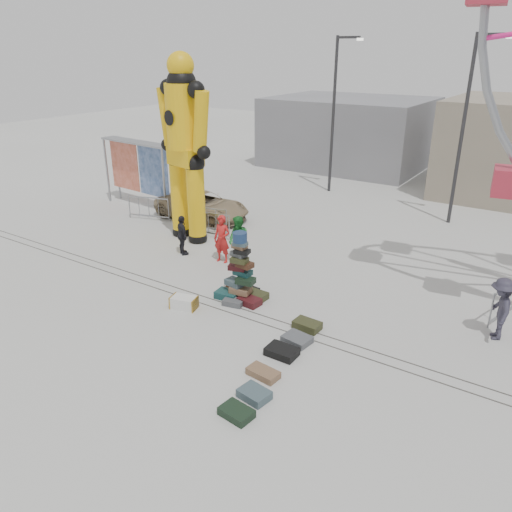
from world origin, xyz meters
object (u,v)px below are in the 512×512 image
Objects in this scene: steamer_trunk at (184,303)px; barricade_wheel_front at (508,300)px; barricade_dummy_b at (206,219)px; pedestrian_grey at (500,309)px; lamp_post_right at (466,123)px; suitcase_tower at (241,281)px; barricade_dummy_a at (149,208)px; pedestrian_red at (222,239)px; parked_suv at (202,206)px; pedestrian_black at (182,235)px; pedestrian_green at (239,240)px; crash_test_dummy at (185,143)px; barricade_dummy_c at (208,224)px; lamp_post_left at (335,108)px; banner_scaffold at (138,158)px.

steamer_trunk is 9.63m from barricade_wheel_front.
barricade_dummy_b is 1.12× the size of pedestrian_grey.
lamp_post_right is 12.65m from suitcase_tower.
suitcase_tower is 9.19m from barricade_dummy_a.
pedestrian_red is 0.40× the size of parked_suv.
pedestrian_black is (-7.71, -9.64, -3.70)m from lamp_post_right.
suitcase_tower is at bearing -51.53° from barricade_dummy_b.
steamer_trunk is at bearing -64.09° from pedestrian_green.
barricade_dummy_c is at bearing 58.28° from crash_test_dummy.
lamp_post_left is at bearing 101.50° from suitcase_tower.
lamp_post_right is at bearing -96.62° from pedestrian_black.
parked_suv is (-9.89, -5.77, -3.85)m from lamp_post_right.
lamp_post_left is 11.78m from pedestrian_green.
suitcase_tower is 1.13× the size of barricade_dummy_b.
pedestrian_green reaches higher than barricade_dummy_b.
crash_test_dummy is at bearing -140.28° from barricade_dummy_c.
barricade_dummy_b is at bearing 131.54° from barricade_dummy_c.
lamp_post_left reaches higher than pedestrian_red.
lamp_post_right is 1.75× the size of banner_scaffold.
banner_scaffold is 2.57× the size of pedestrian_grey.
pedestrian_red reaches higher than barricade_dummy_b.
lamp_post_left is 4.47× the size of pedestrian_green.
pedestrian_green is at bearing 124.25° from suitcase_tower.
barricade_dummy_b is 1.28× the size of pedestrian_black.
crash_test_dummy is at bearing -99.43° from lamp_post_left.
barricade_dummy_c reaches higher than steamer_trunk.
barricade_dummy_b is 3.82m from pedestrian_green.
suitcase_tower is at bearing -92.00° from pedestrian_grey.
crash_test_dummy reaches higher than pedestrian_grey.
pedestrian_grey is 0.39× the size of parked_suv.
pedestrian_green is at bearing -134.83° from pedestrian_black.
pedestrian_green is at bearing -4.98° from crash_test_dummy.
barricade_dummy_c is 2.50m from parked_suv.
suitcase_tower is 4.41m from pedestrian_black.
barricade_dummy_c is at bearing 133.28° from pedestrian_red.
barricade_wheel_front is at bearing -101.52° from parked_suv.
pedestrian_green is at bearing 18.54° from pedestrian_red.
lamp_post_left reaches higher than barricade_wheel_front.
crash_test_dummy is at bearing 143.84° from suitcase_tower.
lamp_post_left is 10.58m from banner_scaffold.
barricade_dummy_b is at bearing -100.34° from lamp_post_left.
lamp_post_right reaches higher than pedestrian_green.
barricade_dummy_c is (0.53, -0.48, 0.00)m from barricade_dummy_b.
suitcase_tower reaches higher than pedestrian_black.
pedestrian_red is (-2.32, 2.10, 0.27)m from suitcase_tower.
pedestrian_green is (-5.44, -9.11, -3.59)m from lamp_post_right.
parked_suv is (-1.24, 1.28, 0.08)m from barricade_dummy_b.
pedestrian_black is 0.88× the size of pedestrian_grey.
lamp_post_right reaches higher than barricade_dummy_b.
suitcase_tower is 0.30× the size of crash_test_dummy.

